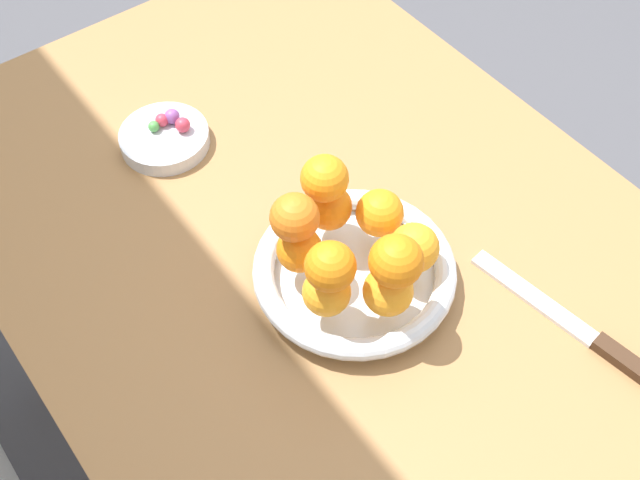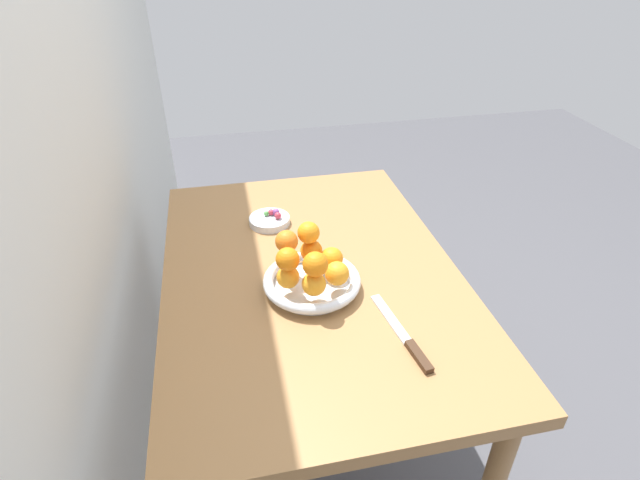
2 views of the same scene
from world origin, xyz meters
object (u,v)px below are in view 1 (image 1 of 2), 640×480
(orange_2, at_px, (327,292))
(candy_ball_1, at_px, (154,126))
(orange_7, at_px, (330,267))
(candy_ball_3, at_px, (172,116))
(candy_ball_0, at_px, (183,125))
(candy_ball_2, at_px, (162,120))
(knife, at_px, (583,332))
(fruit_bowl, at_px, (354,272))
(dining_table, at_px, (321,275))
(orange_8, at_px, (325,178))
(orange_3, at_px, (388,291))
(orange_1, at_px, (300,250))
(orange_0, at_px, (325,209))
(candy_dish, at_px, (165,138))
(orange_5, at_px, (380,213))
(orange_4, at_px, (414,248))
(orange_6, at_px, (295,217))
(orange_9, at_px, (396,261))

(orange_2, distance_m, candy_ball_1, 0.38)
(orange_7, relative_size, candy_ball_3, 2.64)
(candy_ball_0, bearing_deg, candy_ball_1, 53.41)
(candy_ball_2, xyz_separation_m, knife, (-0.56, -0.22, -0.03))
(fruit_bowl, distance_m, candy_ball_3, 0.35)
(dining_table, bearing_deg, orange_8, 154.53)
(orange_3, distance_m, orange_7, 0.08)
(orange_8, bearing_deg, orange_1, 116.30)
(orange_8, distance_m, knife, 0.34)
(dining_table, bearing_deg, orange_0, 161.48)
(dining_table, distance_m, candy_ball_0, 0.28)
(candy_ball_1, xyz_separation_m, candy_ball_3, (-0.00, -0.03, 0.00))
(orange_1, distance_m, candy_ball_1, 0.31)
(dining_table, distance_m, orange_0, 0.16)
(candy_dish, bearing_deg, candy_ball_3, -64.91)
(candy_dish, xyz_separation_m, orange_1, (-0.30, -0.01, 0.06))
(candy_dish, height_order, orange_5, orange_5)
(orange_7, relative_size, knife, 0.21)
(orange_0, height_order, orange_2, orange_0)
(orange_1, height_order, candy_ball_1, orange_1)
(orange_0, distance_m, orange_2, 0.12)
(orange_1, distance_m, orange_8, 0.09)
(orange_8, bearing_deg, fruit_bowl, 175.05)
(orange_4, relative_size, candy_ball_3, 2.78)
(orange_6, xyz_separation_m, orange_7, (-0.08, 0.01, 0.00))
(knife, bearing_deg, orange_7, 51.19)
(orange_0, bearing_deg, knife, -150.95)
(orange_5, xyz_separation_m, candy_ball_2, (0.33, 0.11, -0.04))
(orange_8, xyz_separation_m, candy_ball_1, (0.28, 0.08, -0.09))
(orange_4, height_order, orange_9, orange_9)
(orange_7, height_order, orange_8, orange_8)
(orange_2, height_order, orange_8, orange_8)
(orange_3, distance_m, orange_4, 0.07)
(orange_2, bearing_deg, orange_4, -96.53)
(orange_0, xyz_separation_m, orange_7, (-0.10, 0.07, 0.05))
(orange_4, bearing_deg, orange_1, 53.16)
(dining_table, relative_size, candy_ball_0, 52.91)
(orange_1, xyz_separation_m, candy_ball_3, (0.31, -0.01, -0.03))
(orange_8, bearing_deg, knife, -150.52)
(orange_9, bearing_deg, fruit_bowl, -4.19)
(dining_table, distance_m, candy_ball_1, 0.30)
(orange_3, distance_m, orange_5, 0.11)
(orange_5, bearing_deg, orange_2, 113.16)
(candy_dish, relative_size, orange_5, 2.12)
(candy_ball_1, bearing_deg, candy_ball_3, -91.44)
(candy_ball_0, distance_m, candy_ball_1, 0.04)
(candy_dish, relative_size, candy_ball_1, 7.86)
(dining_table, height_order, orange_8, orange_8)
(candy_ball_0, bearing_deg, dining_table, -168.02)
(candy_ball_0, relative_size, knife, 0.08)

